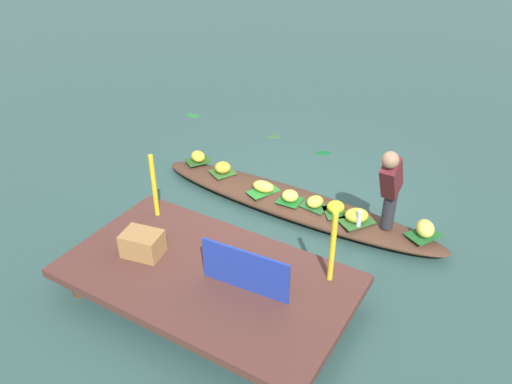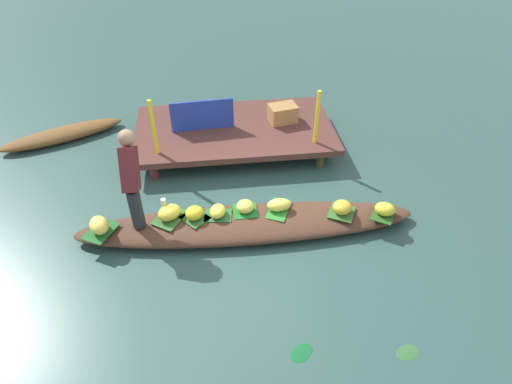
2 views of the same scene
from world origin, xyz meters
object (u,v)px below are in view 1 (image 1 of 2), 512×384
banana_bunch_1 (223,167)px  produce_crate (143,244)px  banana_bunch_3 (263,187)px  banana_bunch_5 (315,202)px  market_banner (245,270)px  banana_bunch_2 (336,207)px  banana_bunch_0 (290,196)px  vendor_boat (293,203)px  water_bottle (359,219)px  banana_bunch_6 (198,156)px  vendor_person (391,184)px  banana_bunch_7 (425,228)px  banana_bunch_4 (357,215)px

banana_bunch_1 → produce_crate: 2.26m
banana_bunch_3 → produce_crate: 2.11m
banana_bunch_5 → banana_bunch_1: bearing=-4.7°
banana_bunch_5 → market_banner: size_ratio=0.25×
banana_bunch_2 → banana_bunch_0: bearing=4.8°
vendor_boat → water_bottle: water_bottle is taller
produce_crate → banana_bunch_2: bearing=-125.4°
banana_bunch_3 → vendor_boat: bearing=-166.7°
banana_bunch_0 → water_bottle: 1.04m
vendor_boat → banana_bunch_6: (1.76, -0.15, 0.20)m
banana_bunch_6 → water_bottle: (-2.81, 0.36, 0.03)m
banana_bunch_3 → water_bottle: (-1.47, 0.11, 0.04)m
banana_bunch_0 → banana_bunch_6: 1.79m
vendor_boat → banana_bunch_5: bearing=169.2°
market_banner → vendor_person: bearing=-118.3°
water_bottle → banana_bunch_6: bearing=-7.4°
banana_bunch_0 → market_banner: bearing=103.9°
banana_bunch_0 → banana_bunch_7: 1.82m
vendor_boat → banana_bunch_7: 1.83m
vendor_boat → market_banner: market_banner is taller
banana_bunch_2 → vendor_person: vendor_person is taller
banana_bunch_3 → produce_crate: size_ratio=0.72×
banana_bunch_7 → water_bottle: (0.78, 0.24, 0.01)m
banana_bunch_5 → water_bottle: size_ratio=1.06×
banana_bunch_0 → banana_bunch_4: bearing=-179.4°
banana_bunch_1 → banana_bunch_2: size_ratio=1.04×
banana_bunch_1 → vendor_person: (-2.58, 0.19, 0.60)m
banana_bunch_1 → market_banner: (-1.72, 2.12, 0.29)m
vendor_person → market_banner: size_ratio=1.20×
banana_bunch_4 → vendor_boat: bearing=-6.7°
banana_bunch_2 → vendor_person: size_ratio=0.20×
banana_bunch_3 → produce_crate: bearing=79.2°
banana_bunch_2 → banana_bunch_4: (-0.31, 0.05, 0.00)m
banana_bunch_5 → water_bottle: 0.69m
banana_bunch_1 → vendor_person: vendor_person is taller
banana_bunch_2 → produce_crate: size_ratio=0.53×
banana_bunch_2 → produce_crate: (1.49, 2.09, 0.19)m
banana_bunch_5 → produce_crate: bearing=60.2°
water_bottle → produce_crate: 2.71m
vendor_boat → vendor_person: vendor_person is taller
banana_bunch_4 → water_bottle: (-0.07, 0.09, 0.03)m
banana_bunch_5 → banana_bunch_6: 2.14m
banana_bunch_2 → banana_bunch_7: banana_bunch_7 is taller
vendor_person → banana_bunch_2: bearing=-5.8°
banana_bunch_7 → produce_crate: size_ratio=0.67×
vendor_boat → water_bottle: bearing=169.8°
banana_bunch_1 → banana_bunch_2: (-1.89, 0.12, -0.00)m
banana_bunch_1 → banana_bunch_6: size_ratio=0.95×
banana_bunch_4 → banana_bunch_5: bearing=-3.5°
banana_bunch_0 → banana_bunch_6: (1.77, -0.28, 0.01)m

